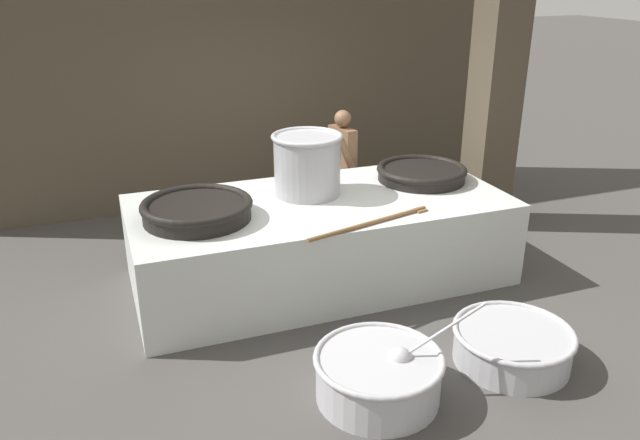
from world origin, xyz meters
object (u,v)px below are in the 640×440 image
Objects in this scene: stock_pot at (307,163)px; prep_bowl_meat at (512,344)px; giant_wok_near at (197,209)px; giant_wok_far at (421,173)px; cook at (342,164)px; prep_bowl_vegetables at (378,374)px.

stock_pot is 2.64m from prep_bowl_meat.
giant_wok_near is 1.25m from stock_pot.
giant_wok_far is 0.67× the size of cook.
giant_wok_far is 1.20m from cook.
prep_bowl_vegetables is at bearing -178.68° from prep_bowl_meat.
prep_bowl_meat is at bearing 81.72° from cook.
cook is (-0.50, 1.08, -0.16)m from giant_wok_far.
giant_wok_near is at bearing -173.40° from giant_wok_far.
cook reaches higher than prep_bowl_meat.
cook is (2.01, 1.37, -0.18)m from giant_wok_near.
cook is 3.51m from prep_bowl_vegetables.
cook is 1.48× the size of prep_bowl_meat.
prep_bowl_meat is (0.19, -3.27, -0.62)m from cook.
stock_pot is (1.19, 0.31, 0.23)m from giant_wok_near.
stock_pot reaches higher than prep_bowl_vegetables.
prep_bowl_vegetables is (-1.05, -3.30, -0.59)m from cook.
giant_wok_far reaches higher than prep_bowl_vegetables.
giant_wok_far is 1.36× the size of stock_pot.
giant_wok_far is at bearing 103.41° from cook.
prep_bowl_vegetables is (0.97, -1.93, -0.77)m from giant_wok_near.
prep_bowl_vegetables is 1.27× the size of prep_bowl_meat.
giant_wok_near is 0.82× the size of prep_bowl_vegetables.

